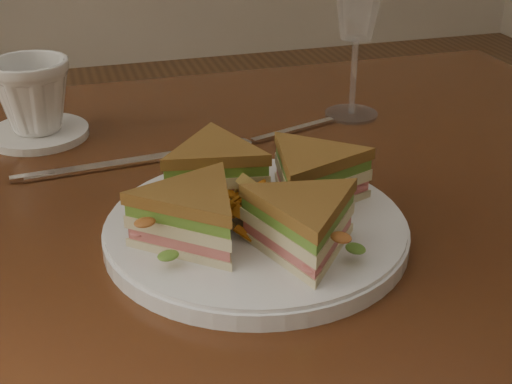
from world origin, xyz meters
TOP-DOWN VIEW (x-y plane):
  - table at (0.00, 0.00)m, footprint 1.20×0.80m
  - plate at (0.03, -0.12)m, footprint 0.29×0.29m
  - sandwich_wedges at (0.03, -0.12)m, footprint 0.29×0.29m
  - crisps_mound at (0.03, -0.12)m, footprint 0.09×0.09m
  - spoon at (0.09, 0.10)m, footprint 0.18×0.07m
  - knife at (-0.10, 0.08)m, footprint 0.22×0.03m
  - saucer at (-0.16, 0.20)m, footprint 0.13×0.13m
  - coffee_cup at (-0.16, 0.20)m, footprint 0.11×0.11m

SIDE VIEW (x-z plane):
  - table at x=0.00m, z-range 0.28..1.03m
  - knife at x=-0.10m, z-range 0.75..0.75m
  - spoon at x=0.09m, z-range 0.75..0.76m
  - saucer at x=-0.16m, z-range 0.75..0.76m
  - plate at x=0.03m, z-range 0.75..0.77m
  - crisps_mound at x=0.03m, z-range 0.77..0.82m
  - sandwich_wedges at x=0.03m, z-range 0.77..0.82m
  - coffee_cup at x=-0.16m, z-range 0.76..0.85m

